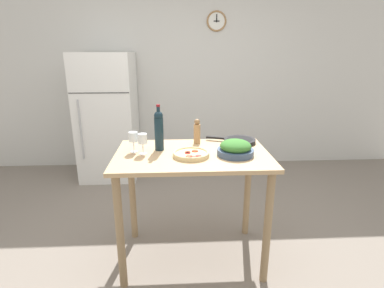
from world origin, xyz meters
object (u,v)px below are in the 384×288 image
object	(u,v)px
pepper_mill	(197,132)
wine_glass_far	(133,138)
salad_bowl	(235,148)
cast_iron_skillet	(239,141)
refrigerator	(108,117)
homemade_pizza	(191,154)
wine_glass_near	(143,140)
wine_bottle	(159,130)

from	to	relation	value
pepper_mill	wine_glass_far	bearing A→B (deg)	-158.12
salad_bowl	cast_iron_skillet	world-z (taller)	salad_bowl
refrigerator	salad_bowl	distance (m)	2.31
refrigerator	wine_glass_far	distance (m)	1.87
wine_glass_far	cast_iron_skillet	distance (m)	0.87
salad_bowl	homemade_pizza	bearing A→B (deg)	-178.35
wine_glass_far	homemade_pizza	xyz separation A→B (m)	(0.43, -0.12, -0.09)
refrigerator	cast_iron_skillet	xyz separation A→B (m)	(1.43, -1.57, 0.11)
wine_glass_near	pepper_mill	distance (m)	0.49
pepper_mill	cast_iron_skillet	size ratio (longest dim) A/B	0.51
refrigerator	wine_glass_far	xyz separation A→B (m)	(0.58, -1.76, 0.21)
refrigerator	cast_iron_skillet	distance (m)	2.12
refrigerator	cast_iron_skillet	size ratio (longest dim) A/B	4.03
wine_glass_near	pepper_mill	bearing A→B (deg)	30.59
wine_glass_near	refrigerator	bearing A→B (deg)	109.85
wine_glass_far	wine_bottle	bearing A→B (deg)	11.62
homemade_pizza	refrigerator	bearing A→B (deg)	118.11
wine_glass_far	pepper_mill	world-z (taller)	pepper_mill
wine_bottle	cast_iron_skillet	size ratio (longest dim) A/B	0.88
wine_glass_far	homemade_pizza	size ratio (longest dim) A/B	0.59
wine_glass_near	wine_glass_far	xyz separation A→B (m)	(-0.07, 0.05, 0.00)
salad_bowl	homemade_pizza	world-z (taller)	salad_bowl
refrigerator	wine_glass_near	bearing A→B (deg)	-70.15
refrigerator	wine_bottle	distance (m)	1.91
refrigerator	pepper_mill	world-z (taller)	refrigerator
wine_glass_near	homemade_pizza	xyz separation A→B (m)	(0.35, -0.07, -0.09)
wine_bottle	refrigerator	bearing A→B (deg)	114.08
wine_bottle	cast_iron_skillet	bearing A→B (deg)	13.44
refrigerator	wine_glass_near	xyz separation A→B (m)	(0.65, -1.81, 0.21)
salad_bowl	homemade_pizza	distance (m)	0.33
wine_bottle	salad_bowl	distance (m)	0.59
pepper_mill	homemade_pizza	size ratio (longest dim) A/B	0.78
wine_glass_far	cast_iron_skillet	size ratio (longest dim) A/B	0.39
wine_bottle	cast_iron_skillet	distance (m)	0.69
salad_bowl	cast_iron_skillet	distance (m)	0.32
pepper_mill	refrigerator	bearing A→B (deg)	124.40
wine_glass_far	homemade_pizza	bearing A→B (deg)	-15.95
pepper_mill	wine_bottle	bearing A→B (deg)	-152.29
wine_bottle	wine_glass_near	distance (m)	0.16
wine_glass_near	cast_iron_skillet	distance (m)	0.81
refrigerator	homemade_pizza	distance (m)	2.14
cast_iron_skillet	wine_glass_near	bearing A→B (deg)	-162.38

